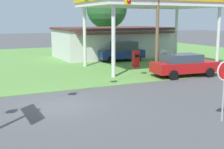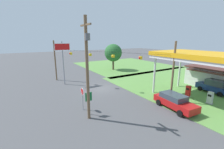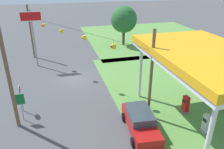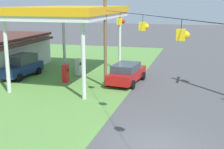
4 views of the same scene
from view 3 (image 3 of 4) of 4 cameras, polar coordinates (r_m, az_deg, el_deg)
name	(u,v)px [view 3 (image 3 of 4)]	position (r m, az deg, el deg)	size (l,w,h in m)	color
ground_plane	(76,79)	(25.32, -9.36, -1.16)	(160.00, 160.00, 0.00)	#4C4C4F
grass_verge_opposite_corner	(149,36)	(44.07, 9.62, 9.83)	(24.00, 24.00, 0.04)	#5B8E42
gas_station_canopy	(206,57)	(16.85, 23.28, 4.16)	(11.15, 7.10, 6.01)	silver
fuel_pump_near	(186,105)	(19.81, 18.65, -7.49)	(0.71, 0.56, 1.52)	gray
fuel_pump_far	(206,124)	(18.00, 23.39, -11.81)	(0.71, 0.56, 1.52)	gray
car_at_pumps_front	(140,121)	(16.79, 7.39, -11.92)	(5.00, 2.44, 1.64)	#AD1414
stop_sign_roadside	(20,93)	(19.91, -22.87, -4.41)	(0.80, 0.08, 2.50)	#99999E
stop_sign_overhead	(32,26)	(28.85, -20.17, 11.82)	(0.22, 2.48, 7.24)	gray
route_sign	(20,102)	(18.74, -22.84, -6.61)	(0.10, 0.70, 2.40)	gray
utility_pole_main	(5,62)	(16.67, -26.11, 2.94)	(2.20, 0.44, 9.58)	brown
signal_span_gantry	(73,45)	(23.89, -10.05, 7.67)	(18.09, 10.24, 7.39)	brown
tree_west_verge	(124,20)	(36.92, 3.13, 14.15)	(4.32, 4.32, 6.46)	#4C3828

